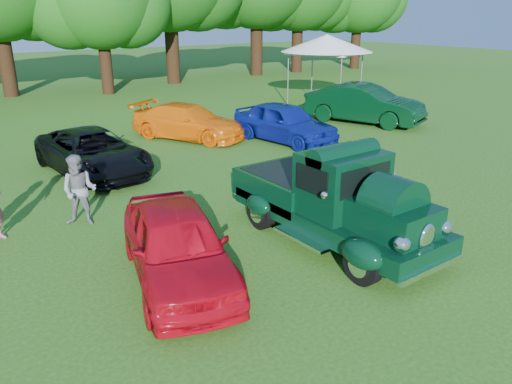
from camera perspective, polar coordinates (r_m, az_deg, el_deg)
ground at (r=10.20m, az=3.71°, el=-7.33°), size 120.00×120.00×0.00m
hero_pickup at (r=10.71m, az=8.79°, el=-1.09°), size 2.38×5.11×2.00m
red_convertible at (r=9.16m, az=-8.99°, el=-5.95°), size 2.74×4.42×1.41m
back_car_black at (r=15.93m, az=-18.18°, el=4.37°), size 2.48×4.88×1.32m
back_car_orange at (r=19.60m, az=-7.73°, el=7.96°), size 3.77×4.89×1.32m
back_car_blue at (r=18.99m, az=3.28°, el=7.97°), size 2.32×4.54×1.48m
back_car_green at (r=22.73m, az=12.26°, el=9.81°), size 3.42×5.44×1.69m
spectator_grey at (r=12.04m, az=-19.53°, el=0.17°), size 1.02×0.99×1.66m
canopy_tent at (r=27.17m, az=8.09°, el=16.43°), size 6.20×6.20×3.56m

